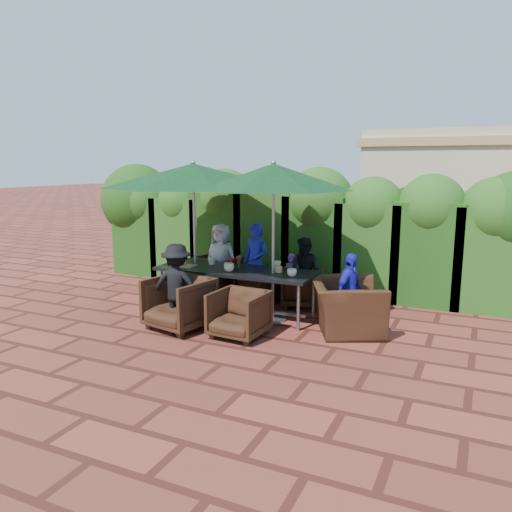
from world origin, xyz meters
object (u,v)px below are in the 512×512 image
at_px(dining_table, 236,273).
at_px(chair_near_right, 239,312).
at_px(chair_far_mid, 260,281).
at_px(umbrella_left, 193,176).
at_px(chair_far_left, 216,273).
at_px(chair_end_right, 347,298).
at_px(umbrella_right, 274,177).
at_px(chair_near_left, 179,301).
at_px(chair_far_right, 303,286).

xyz_separation_m(dining_table, chair_near_right, (0.53, -0.94, -0.31)).
bearing_deg(chair_far_mid, umbrella_left, 68.01).
xyz_separation_m(umbrella_left, chair_far_left, (-0.13, 0.92, -1.82)).
distance_m(umbrella_left, chair_end_right, 3.12).
relative_size(umbrella_left, chair_far_mid, 4.30).
distance_m(chair_far_mid, chair_near_right, 1.97).
distance_m(umbrella_right, chair_far_mid, 2.20).
bearing_deg(umbrella_right, chair_near_left, -138.52).
xyz_separation_m(chair_near_left, chair_end_right, (2.26, 0.95, 0.07)).
xyz_separation_m(umbrella_left, chair_near_left, (0.34, -1.02, -1.79)).
height_order(dining_table, chair_far_mid, dining_table).
xyz_separation_m(umbrella_left, chair_far_mid, (0.77, 0.91, -1.87)).
relative_size(umbrella_left, umbrella_right, 1.21).
height_order(dining_table, chair_end_right, chair_end_right).
relative_size(chair_far_mid, chair_end_right, 0.62).
height_order(chair_far_left, chair_far_right, chair_far_left).
xyz_separation_m(umbrella_left, chair_near_right, (1.31, -0.98, -1.85)).
distance_m(chair_far_right, chair_end_right, 1.37).
relative_size(umbrella_right, chair_far_mid, 3.55).
distance_m(chair_far_left, chair_far_right, 1.73).
height_order(umbrella_left, chair_far_mid, umbrella_left).
bearing_deg(umbrella_right, dining_table, 178.19).
xyz_separation_m(chair_near_left, chair_near_right, (0.96, 0.04, -0.06)).
relative_size(chair_far_mid, chair_far_right, 1.00).
bearing_deg(dining_table, chair_end_right, -1.18).
bearing_deg(umbrella_left, chair_end_right, -1.70).
relative_size(umbrella_left, chair_end_right, 2.65).
bearing_deg(chair_far_mid, chair_near_left, 95.87).
bearing_deg(dining_table, chair_near_right, -60.80).
bearing_deg(chair_end_right, dining_table, 63.86).
bearing_deg(chair_far_right, chair_near_left, 41.57).
relative_size(dining_table, chair_near_left, 3.04).
distance_m(dining_table, umbrella_right, 1.67).
height_order(chair_far_left, chair_far_mid, chair_far_left).
distance_m(chair_far_mid, chair_far_right, 0.83).
bearing_deg(chair_far_mid, chair_far_left, 17.76).
height_order(umbrella_left, chair_near_right, umbrella_left).
bearing_deg(umbrella_right, chair_far_mid, 124.30).
height_order(chair_far_mid, chair_far_right, chair_far_mid).
bearing_deg(chair_near_right, chair_end_right, 38.82).
relative_size(chair_near_right, chair_end_right, 0.65).
height_order(chair_near_left, chair_end_right, chair_end_right).
height_order(chair_far_mid, chair_end_right, chair_end_right).
bearing_deg(chair_end_right, chair_near_left, 87.78).
relative_size(chair_far_mid, chair_near_left, 0.81).
height_order(umbrella_right, chair_near_right, umbrella_right).
bearing_deg(umbrella_right, chair_far_right, 79.58).
relative_size(umbrella_left, chair_near_right, 4.08).
relative_size(dining_table, chair_far_mid, 3.73).
relative_size(chair_far_left, chair_near_left, 0.94).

